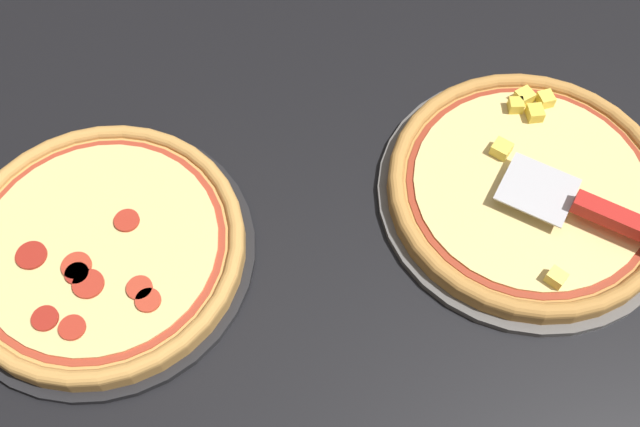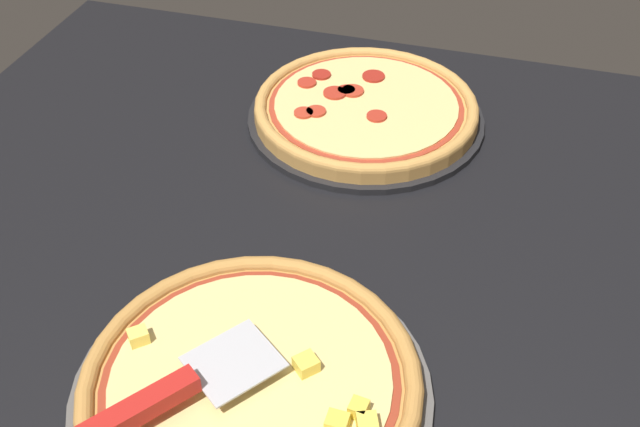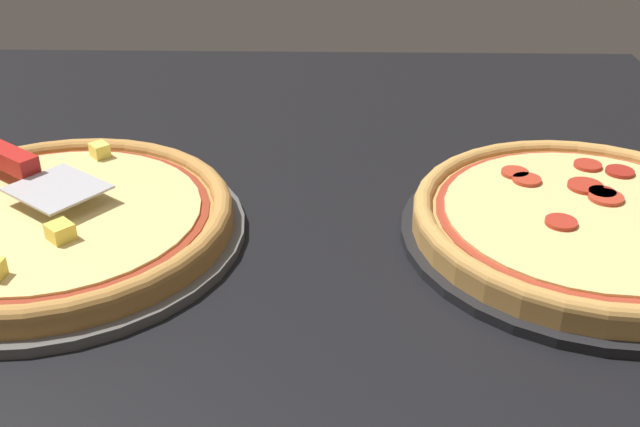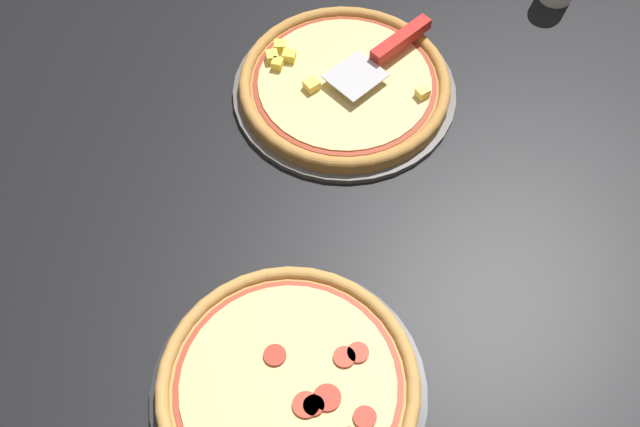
# 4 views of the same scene
# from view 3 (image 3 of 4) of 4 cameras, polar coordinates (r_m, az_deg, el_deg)

# --- Properties ---
(ground_plane) EXTENTS (1.46, 1.24, 0.04)m
(ground_plane) POSITION_cam_3_polar(r_m,az_deg,el_deg) (0.68, -8.58, -7.68)
(ground_plane) COLOR black
(pizza_pan_front) EXTENTS (0.37, 0.37, 0.01)m
(pizza_pan_front) POSITION_cam_3_polar(r_m,az_deg,el_deg) (0.79, -19.38, -1.48)
(pizza_pan_front) COLOR #565451
(pizza_pan_front) RESTS_ON ground_plane
(pizza_front) EXTENTS (0.35, 0.35, 0.04)m
(pizza_front) POSITION_cam_3_polar(r_m,az_deg,el_deg) (0.78, -19.61, -0.35)
(pizza_front) COLOR #B77F3D
(pizza_front) RESTS_ON pizza_pan_front
(pizza_pan_back) EXTENTS (0.36, 0.36, 0.01)m
(pizza_pan_back) POSITION_cam_3_polar(r_m,az_deg,el_deg) (0.78, 19.50, -1.70)
(pizza_pan_back) COLOR black
(pizza_pan_back) RESTS_ON ground_plane
(pizza_back) EXTENTS (0.34, 0.34, 0.03)m
(pizza_back) POSITION_cam_3_polar(r_m,az_deg,el_deg) (0.77, 19.74, -0.42)
(pizza_back) COLOR #C68E47
(pizza_back) RESTS_ON pizza_pan_back
(serving_spatula) EXTENTS (0.17, 0.20, 0.02)m
(serving_spatula) POSITION_cam_3_polar(r_m,az_deg,el_deg) (0.85, -22.62, 3.80)
(serving_spatula) COLOR #B7B7BC
(serving_spatula) RESTS_ON pizza_front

